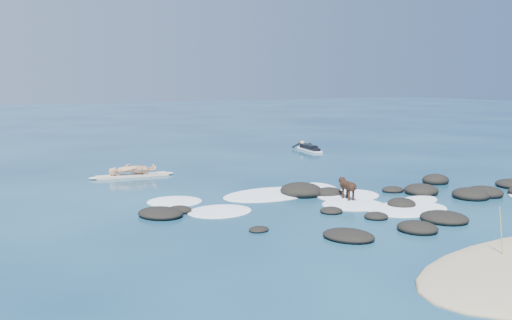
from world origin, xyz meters
TOP-DOWN VIEW (x-y plane):
  - ground at (0.00, 0.00)m, footprint 160.00×160.00m
  - reef_rocks at (1.35, -1.33)m, footprint 14.89×7.64m
  - breaking_foam at (-0.22, -0.31)m, footprint 14.28×8.15m
  - standing_surfer_rig at (-5.19, 7.66)m, footprint 3.52×0.91m
  - paddling_surfer_rig at (6.12, 11.32)m, footprint 1.25×2.75m
  - dog at (-0.32, -0.38)m, footprint 0.45×1.21m

SIDE VIEW (x-z plane):
  - ground at x=0.00m, z-range 0.00..0.00m
  - breaking_foam at x=-0.22m, z-range -0.05..0.07m
  - reef_rocks at x=1.35m, z-range -0.17..0.37m
  - paddling_surfer_rig at x=6.12m, z-range -0.08..0.40m
  - dog at x=-0.32m, z-range 0.13..0.90m
  - standing_surfer_rig at x=-5.19m, z-range -0.21..1.79m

